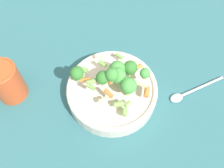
{
  "coord_description": "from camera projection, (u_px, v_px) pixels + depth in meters",
  "views": [
    {
      "loc": [
        -0.3,
        -0.14,
        0.65
      ],
      "look_at": [
        0.0,
        0.0,
        0.07
      ],
      "focal_mm": 42.0,
      "sensor_mm": 36.0,
      "label": 1
    }
  ],
  "objects": [
    {
      "name": "spoon",
      "position": [
        188.0,
        93.0,
        0.73
      ],
      "size": [
        0.14,
        0.12,
        0.01
      ],
      "rotation": [
        0.0,
        0.0,
        8.73
      ],
      "color": "silver",
      "rests_on": "ground_plane"
    },
    {
      "name": "pasta_salad",
      "position": [
        116.0,
        76.0,
        0.65
      ],
      "size": [
        0.16,
        0.2,
        0.08
      ],
      "color": "#8CB766",
      "rests_on": "bowl"
    },
    {
      "name": "cup",
      "position": [
        7.0,
        82.0,
        0.68
      ],
      "size": [
        0.08,
        0.08,
        0.12
      ],
      "color": "#CC4C23",
      "rests_on": "ground_plane"
    },
    {
      "name": "bowl",
      "position": [
        112.0,
        91.0,
        0.71
      ],
      "size": [
        0.24,
        0.24,
        0.05
      ],
      "color": "beige",
      "rests_on": "ground_plane"
    },
    {
      "name": "ground_plane",
      "position": [
        112.0,
        96.0,
        0.73
      ],
      "size": [
        3.0,
        3.0,
        0.0
      ],
      "primitive_type": "plane",
      "color": "#2D6066"
    }
  ]
}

